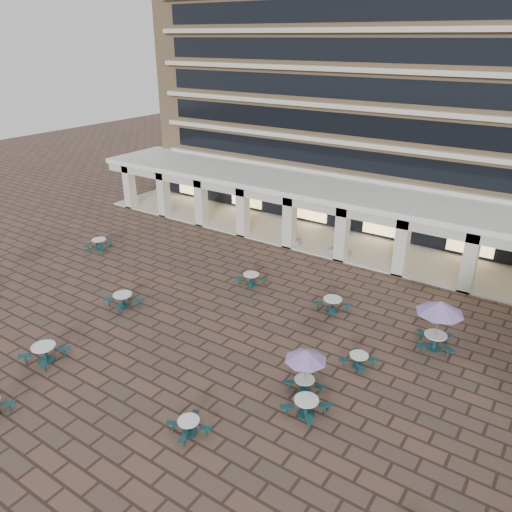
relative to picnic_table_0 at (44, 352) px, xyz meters
The scene contains 15 objects.
ground 8.10m from the picnic_table_0, 55.43° to the left, with size 120.00×120.00×0.00m, color brown.
apartment_building 34.63m from the picnic_table_0, 81.87° to the left, with size 40.00×15.50×25.20m.
retail_arcade 22.08m from the picnic_table_0, 77.93° to the left, with size 42.00×6.60×4.40m.
picnic_table_0 is the anchor object (origin of this frame).
picnic_table_2 12.90m from the picnic_table_0, 17.07° to the left, with size 1.90×1.90×0.78m.
picnic_table_5 5.87m from the picnic_table_0, 98.67° to the left, with size 2.14×2.14×0.83m.
picnic_table_6 12.68m from the picnic_table_0, 23.58° to the left, with size 1.88×1.88×2.17m.
picnic_table_7 9.01m from the picnic_table_0, ahead, with size 1.82×1.82×0.67m.
picnic_table_8 13.99m from the picnic_table_0, 129.61° to the left, with size 2.12×2.12×0.79m.
picnic_table_9 12.84m from the picnic_table_0, 73.25° to the left, with size 1.97×1.97×0.76m.
picnic_table_10 15.15m from the picnic_table_0, 32.25° to the left, with size 1.68×1.68×0.67m.
picnic_table_11 19.37m from the picnic_table_0, 37.12° to the left, with size 2.34×2.34×2.70m.
picnic_table_13 15.40m from the picnic_table_0, 52.25° to the left, with size 2.17×2.17×0.80m.
planter_left 19.70m from the picnic_table_0, 83.06° to the left, with size 1.50×0.68×1.27m.
planter_right 20.59m from the picnic_table_0, 71.79° to the left, with size 1.50×0.75×1.30m.
Camera 1 is at (15.20, -17.64, 14.51)m, focal length 35.00 mm.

